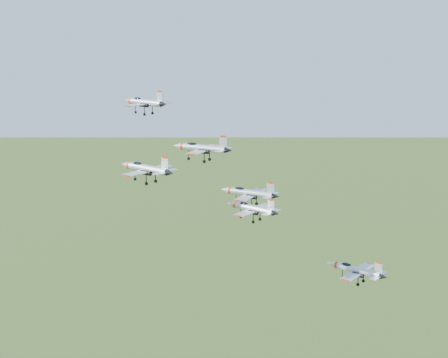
% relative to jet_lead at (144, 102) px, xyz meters
% --- Properties ---
extents(jet_lead, '(13.86, 11.77, 3.76)m').
position_rel_jet_lead_xyz_m(jet_lead, '(0.00, 0.00, 0.00)').
color(jet_lead, '#B4B9C1').
extents(jet_left_high, '(14.03, 11.52, 3.76)m').
position_rel_jet_lead_xyz_m(jet_left_high, '(18.64, -8.23, -7.91)').
color(jet_left_high, '#B4B9C1').
extents(jet_right_high, '(13.38, 11.31, 3.61)m').
position_rel_jet_lead_xyz_m(jet_right_high, '(16.58, -27.42, -8.63)').
color(jet_right_high, '#B4B9C1').
extents(jet_left_low, '(13.40, 11.06, 3.58)m').
position_rel_jet_lead_xyz_m(jet_left_low, '(29.77, -8.90, -16.34)').
color(jet_left_low, '#B4B9C1').
extents(jet_right_low, '(11.73, 9.94, 3.17)m').
position_rel_jet_lead_xyz_m(jet_right_low, '(35.22, -21.01, -15.80)').
color(jet_right_low, '#B4B9C1').
extents(jet_trail, '(12.81, 10.85, 3.46)m').
position_rel_jet_lead_xyz_m(jet_trail, '(52.65, -9.64, -29.26)').
color(jet_trail, '#B4B9C1').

